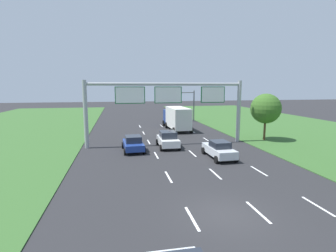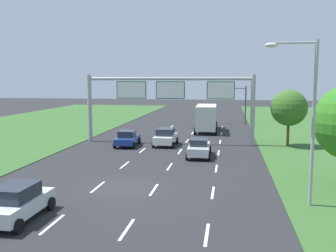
% 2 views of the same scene
% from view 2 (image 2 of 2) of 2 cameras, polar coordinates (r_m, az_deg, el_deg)
% --- Properties ---
extents(ground_plane, '(200.00, 200.00, 0.00)m').
position_cam_2_polar(ground_plane, '(23.04, -6.49, -9.42)').
color(ground_plane, '#262628').
extents(lane_dashes_inner_left, '(0.14, 50.40, 0.01)m').
position_cam_2_polar(lane_dashes_inner_left, '(29.08, -6.62, -5.91)').
color(lane_dashes_inner_left, white).
rests_on(lane_dashes_inner_left, ground_plane).
extents(lane_dashes_inner_right, '(0.14, 50.40, 0.01)m').
position_cam_2_polar(lane_dashes_inner_right, '(28.35, 0.24, -6.21)').
color(lane_dashes_inner_right, white).
rests_on(lane_dashes_inner_right, ground_plane).
extents(lane_dashes_slip, '(0.14, 50.40, 0.01)m').
position_cam_2_polar(lane_dashes_slip, '(28.03, 7.37, -6.42)').
color(lane_dashes_slip, white).
rests_on(lane_dashes_slip, ground_plane).
extents(car_near_red, '(2.07, 4.29, 1.56)m').
position_cam_2_polar(car_near_red, '(31.90, 4.76, -3.31)').
color(car_near_red, silver).
rests_on(car_near_red, ground_plane).
extents(car_lead_silver, '(2.15, 4.08, 1.67)m').
position_cam_2_polar(car_lead_silver, '(19.19, -22.12, -10.71)').
color(car_lead_silver, silver).
rests_on(car_lead_silver, ground_plane).
extents(car_mid_lane, '(2.14, 3.95, 1.71)m').
position_cam_2_polar(car_mid_lane, '(37.12, -0.38, -1.69)').
color(car_mid_lane, white).
rests_on(car_mid_lane, ground_plane).
extents(car_far_ahead, '(2.23, 4.03, 1.53)m').
position_cam_2_polar(car_far_ahead, '(37.08, -6.22, -1.88)').
color(car_far_ahead, navy).
rests_on(car_far_ahead, ground_plane).
extents(box_truck, '(2.85, 8.62, 3.34)m').
position_cam_2_polar(box_truck, '(47.46, 5.90, 1.35)').
color(box_truck, navy).
rests_on(box_truck, ground_plane).
extents(sign_gantry, '(17.24, 0.44, 7.00)m').
position_cam_2_polar(sign_gantry, '(37.98, 0.21, 4.71)').
color(sign_gantry, '#9EA0A5').
rests_on(sign_gantry, ground_plane).
extents(traffic_light_mast, '(4.76, 0.49, 5.60)m').
position_cam_2_polar(traffic_light_mast, '(55.74, 9.77, 4.28)').
color(traffic_light_mast, '#47494F').
rests_on(traffic_light_mast, ground_plane).
extents(street_lamp, '(2.61, 0.32, 8.50)m').
position_cam_2_polar(street_lamp, '(20.13, 20.32, 2.51)').
color(street_lamp, '#9EA0A5').
rests_on(street_lamp, ground_plane).
extents(roadside_tree_mid, '(3.49, 3.49, 5.54)m').
position_cam_2_polar(roadside_tree_mid, '(38.10, 17.96, 2.63)').
color(roadside_tree_mid, '#513823').
rests_on(roadside_tree_mid, ground_plane).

